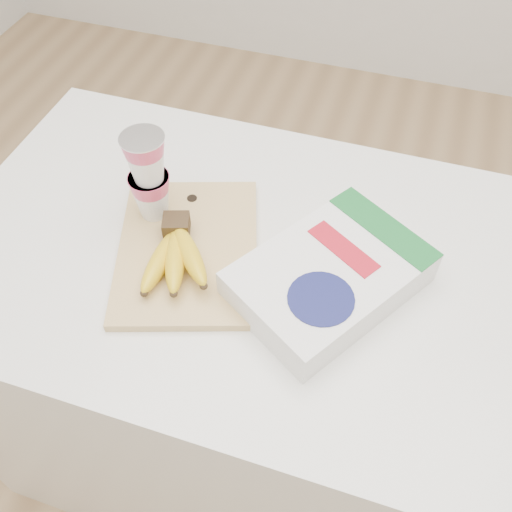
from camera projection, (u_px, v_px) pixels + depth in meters
The scene contains 5 objects.
table at pixel (240, 360), 1.38m from camera, with size 1.11×0.74×0.83m, color white.
cutting_board at pixel (188, 249), 1.05m from camera, with size 0.25×0.34×0.02m, color #DCB878.
bananas at pixel (175, 254), 1.00m from camera, with size 0.15×0.19×0.06m.
yogurt_stack at pixel (148, 174), 1.02m from camera, with size 0.08×0.08×0.18m.
cereal_box at pixel (329, 277), 0.98m from camera, with size 0.35×0.39×0.07m.
Camera 1 is at (0.25, -0.64, 1.64)m, focal length 40.00 mm.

